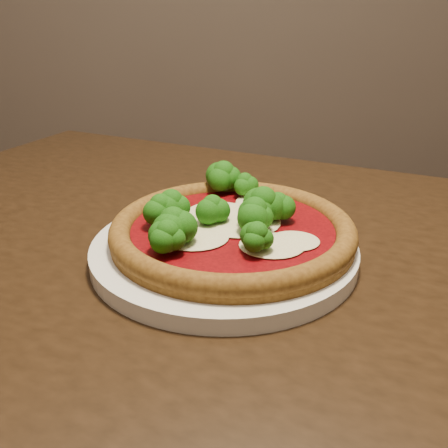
{
  "coord_description": "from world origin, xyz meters",
  "views": [
    {
      "loc": [
        0.04,
        -0.64,
        1.01
      ],
      "look_at": [
        0.03,
        -0.14,
        0.79
      ],
      "focal_mm": 40.0,
      "sensor_mm": 36.0,
      "label": 1
    }
  ],
  "objects": [
    {
      "name": "plate",
      "position": [
        0.03,
        -0.14,
        0.76
      ],
      "size": [
        0.29,
        0.29,
        0.02
      ],
      "primitive_type": "cylinder",
      "color": "silver",
      "rests_on": "dining_table"
    },
    {
      "name": "pizza",
      "position": [
        0.04,
        -0.13,
        0.79
      ],
      "size": [
        0.27,
        0.27,
        0.06
      ],
      "rotation": [
        0.0,
        0.0,
        -0.43
      ],
      "color": "brown",
      "rests_on": "plate"
    },
    {
      "name": "dining_table",
      "position": [
        0.09,
        -0.16,
        0.65
      ],
      "size": [
        1.46,
        1.23,
        0.75
      ],
      "rotation": [
        0.0,
        0.0,
        -0.42
      ],
      "color": "black",
      "rests_on": "floor"
    }
  ]
}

